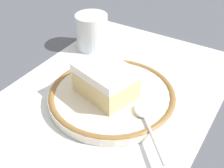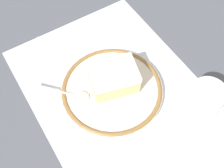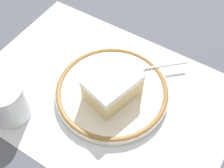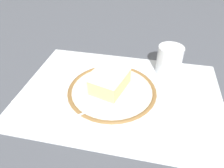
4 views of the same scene
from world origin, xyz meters
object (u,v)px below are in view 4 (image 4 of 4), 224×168
Objects in this scene: cup at (169,61)px; napkin at (44,102)px; cake_slice at (110,78)px; spoon at (93,109)px; plate at (112,92)px.

cup is 0.62× the size of napkin.
cake_slice reaches higher than napkin.
cake_slice is at bearing 76.63° from spoon.
napkin is (-0.16, -0.06, -0.01)m from plate.
cup is (0.14, 0.14, 0.03)m from plate.
napkin is at bearing 173.99° from spoon.
spoon is 0.27m from cup.
cup reaches higher than cake_slice.
cake_slice is 0.17m from napkin.
spoon is (-0.02, -0.09, -0.02)m from cake_slice.
napkin is (-0.15, -0.08, -0.04)m from cake_slice.
spoon is 1.35× the size of cup.
spoon is 0.83× the size of napkin.
spoon is at bearing -103.37° from cake_slice.
plate is 1.80× the size of napkin.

